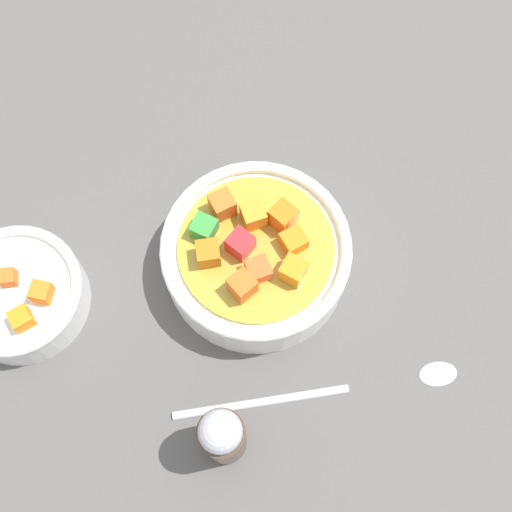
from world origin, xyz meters
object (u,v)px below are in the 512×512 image
(spoon, at_px, (344,388))
(pepper_shaker, at_px, (222,436))
(side_bowl_small, at_px, (19,295))
(soup_bowl_main, at_px, (256,255))

(spoon, height_order, pepper_shaker, pepper_shaker)
(spoon, relative_size, pepper_shaker, 2.49)
(spoon, relative_size, side_bowl_small, 2.11)
(soup_bowl_main, bearing_deg, side_bowl_small, 4.53)
(side_bowl_small, height_order, pepper_shaker, pepper_shaker)
(soup_bowl_main, bearing_deg, pepper_shaker, 75.78)
(pepper_shaker, bearing_deg, soup_bowl_main, -104.22)
(soup_bowl_main, bearing_deg, spoon, 118.82)
(pepper_shaker, bearing_deg, side_bowl_small, -38.95)
(side_bowl_small, xyz_separation_m, pepper_shaker, (-0.16, 0.13, 0.03))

